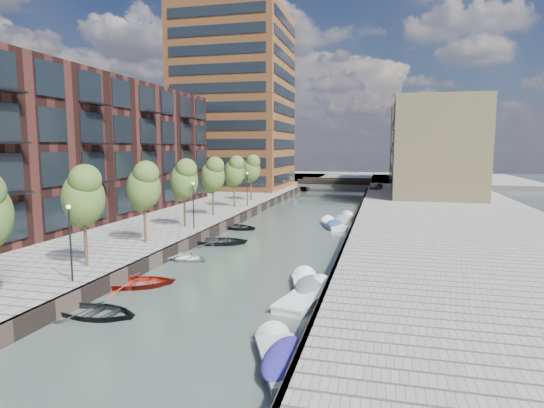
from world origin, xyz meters
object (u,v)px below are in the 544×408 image
at_px(sloop_3, 185,260).
at_px(tree_1, 83,195).
at_px(motorboat_4, 342,219).
at_px(tree_4, 213,174).
at_px(sloop_2, 138,286).
at_px(sloop_4, 237,229).
at_px(motorboat_1, 308,286).
at_px(tree_3, 184,179).
at_px(tree_6, 251,168).
at_px(sloop_0, 97,316).
at_px(motorboat_0, 281,357).
at_px(sloop_1, 219,244).
at_px(bridge, 335,184).
at_px(motorboat_3, 333,225).
at_px(car, 376,186).
at_px(tree_5, 234,171).
at_px(tree_2, 144,185).
at_px(motorboat_2, 308,298).

bearing_deg(sloop_3, tree_1, 168.19).
bearing_deg(motorboat_4, tree_4, -156.33).
relative_size(sloop_2, sloop_4, 1.02).
relative_size(sloop_3, motorboat_1, 0.84).
relative_size(tree_3, tree_6, 1.00).
bearing_deg(motorboat_1, sloop_0, -144.11).
bearing_deg(tree_4, sloop_4, -30.23).
height_order(tree_6, motorboat_1, tree_6).
xyz_separation_m(tree_6, motorboat_0, (13.73, -42.35, -5.12)).
height_order(tree_4, tree_6, same).
distance_m(tree_1, sloop_3, 8.94).
xyz_separation_m(sloop_0, sloop_1, (-0.05, 16.89, 0.00)).
height_order(tree_3, tree_4, same).
bearing_deg(bridge, sloop_1, -95.22).
height_order(bridge, motorboat_3, bridge).
bearing_deg(sloop_4, sloop_0, -164.26).
relative_size(sloop_0, sloop_3, 1.03).
bearing_deg(bridge, tree_4, -102.00).
bearing_deg(bridge, sloop_0, -93.85).
distance_m(bridge, motorboat_3, 38.40).
bearing_deg(sloop_2, tree_3, -10.94).
bearing_deg(tree_1, bridge, 82.07).
bearing_deg(bridge, car, -34.84).
distance_m(tree_4, motorboat_3, 13.48).
bearing_deg(tree_3, sloop_0, -77.84).
bearing_deg(tree_5, tree_2, -90.00).
distance_m(tree_5, sloop_0, 33.56).
bearing_deg(motorboat_2, sloop_1, 128.48).
bearing_deg(sloop_4, car, -5.50).
xyz_separation_m(tree_6, sloop_0, (4.07, -39.89, -5.31)).
xyz_separation_m(sloop_3, motorboat_2, (10.09, -6.31, 0.09)).
bearing_deg(tree_6, bridge, 71.90).
relative_size(tree_1, tree_4, 1.00).
height_order(tree_3, motorboat_2, tree_3).
bearing_deg(tree_3, sloop_3, -65.68).
bearing_deg(sloop_0, car, -9.09).
relative_size(tree_3, sloop_3, 1.48).
bearing_deg(motorboat_4, bridge, 97.32).
bearing_deg(sloop_1, sloop_0, 167.56).
relative_size(tree_3, tree_5, 1.00).
bearing_deg(sloop_4, tree_1, -175.85).
distance_m(tree_1, car, 58.15).
distance_m(tree_1, tree_6, 35.00).
bearing_deg(tree_1, motorboat_2, -0.08).
height_order(tree_2, tree_6, same).
relative_size(bridge, tree_6, 2.18).
bearing_deg(sloop_1, car, -27.91).
height_order(motorboat_0, car, car).
relative_size(motorboat_2, motorboat_4, 0.99).
xyz_separation_m(bridge, motorboat_0, (5.23, -68.35, -1.21)).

